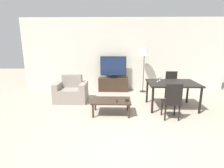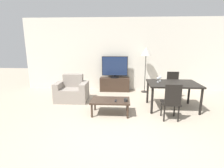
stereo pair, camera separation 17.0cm
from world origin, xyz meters
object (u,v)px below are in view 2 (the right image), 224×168
(tv_stand, at_px, (115,84))
(dining_chair_far, at_px, (173,85))
(coffee_table, at_px, (110,101))
(wine_glass_center, at_px, (160,78))
(dining_table, at_px, (173,86))
(remote_primary, at_px, (116,101))
(armchair, at_px, (72,92))
(wine_glass_left, at_px, (158,79))
(tv, at_px, (115,67))
(dining_chair_near, at_px, (171,101))
(cup_white_near, at_px, (126,100))
(floor_lamp, at_px, (146,53))

(tv_stand, xyz_separation_m, dining_chair_far, (1.91, -0.92, 0.23))
(coffee_table, distance_m, wine_glass_center, 1.62)
(dining_table, distance_m, dining_chair_far, 0.84)
(remote_primary, bearing_deg, armchair, 143.16)
(dining_chair_far, height_order, wine_glass_left, dining_chair_far)
(tv, xyz_separation_m, dining_chair_near, (1.44, -2.50, -0.42))
(coffee_table, xyz_separation_m, cup_white_near, (0.39, -0.11, 0.08))
(tv_stand, xyz_separation_m, dining_chair_near, (1.44, -2.50, 0.23))
(tv_stand, xyz_separation_m, remote_primary, (0.13, -2.31, 0.13))
(armchair, xyz_separation_m, dining_chair_near, (2.73, -1.26, 0.19))
(coffee_table, relative_size, remote_primary, 6.60)
(coffee_table, bearing_deg, tv_stand, 89.72)
(tv, bearing_deg, wine_glass_left, -52.25)
(dining_chair_far, bearing_deg, dining_table, -106.59)
(tv, height_order, dining_chair_far, tv)
(armchair, distance_m, wine_glass_center, 2.72)
(cup_white_near, height_order, wine_glass_left, wine_glass_left)
(armchair, xyz_separation_m, tv_stand, (1.29, 1.24, -0.04))
(cup_white_near, xyz_separation_m, wine_glass_left, (0.90, 0.67, 0.42))
(armchair, xyz_separation_m, tv, (1.29, 1.24, 0.61))
(coffee_table, xyz_separation_m, dining_chair_far, (1.92, 1.29, 0.15))
(dining_chair_far, bearing_deg, coffee_table, -146.02)
(coffee_table, bearing_deg, armchair, 142.78)
(coffee_table, distance_m, remote_primary, 0.18)
(dining_chair_near, distance_m, cup_white_near, 1.08)
(floor_lamp, bearing_deg, dining_chair_far, -46.60)
(tv_stand, distance_m, dining_chair_near, 2.90)
(dining_chair_far, distance_m, floor_lamp, 1.48)
(armchair, relative_size, cup_white_near, 10.62)
(dining_chair_near, bearing_deg, coffee_table, 168.76)
(tv, relative_size, dining_table, 0.71)
(tv_stand, relative_size, wine_glass_left, 7.54)
(armchair, height_order, dining_chair_near, dining_chair_near)
(tv, relative_size, wine_glass_center, 6.55)
(tv, height_order, floor_lamp, floor_lamp)
(coffee_table, relative_size, wine_glass_center, 6.78)
(dining_chair_far, bearing_deg, wine_glass_left, -131.12)
(tv_stand, relative_size, floor_lamp, 0.67)
(dining_table, bearing_deg, wine_glass_left, 170.75)
(remote_primary, bearing_deg, dining_chair_far, 37.96)
(wine_glass_center, bearing_deg, tv_stand, 132.05)
(coffee_table, relative_size, dining_chair_near, 1.10)
(floor_lamp, bearing_deg, coffee_table, -117.90)
(coffee_table, bearing_deg, dining_chair_far, 33.98)
(remote_primary, bearing_deg, cup_white_near, -3.09)
(floor_lamp, bearing_deg, armchair, -154.29)
(tv_stand, bearing_deg, remote_primary, -86.74)
(dining_chair_far, bearing_deg, armchair, -174.25)
(coffee_table, bearing_deg, dining_chair_near, -11.24)
(armchair, xyz_separation_m, remote_primary, (1.42, -1.06, 0.09))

